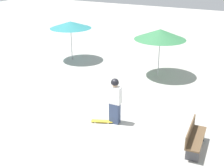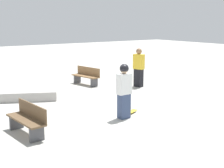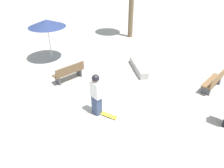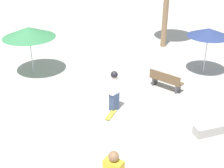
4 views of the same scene
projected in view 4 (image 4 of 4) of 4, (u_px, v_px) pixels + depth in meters
name	position (u px, v px, depth m)	size (l,w,h in m)	color
ground_plane	(121.00, 122.00, 12.08)	(60.00, 60.00, 0.00)	#B2AFA8
skater_main	(114.00, 90.00, 12.47)	(0.47, 0.29, 1.75)	#38476B
skateboard	(111.00, 114.00, 12.46)	(0.81, 0.50, 0.07)	gold
concrete_ledge	(221.00, 127.00, 11.48)	(2.14, 1.35, 0.36)	#A8A39E
bench_far	(166.00, 81.00, 14.38)	(0.58, 1.63, 0.85)	#47474C
shade_umbrella_green	(29.00, 32.00, 15.19)	(2.60, 2.60, 2.43)	#B7B7BC
shade_umbrella_navy	(209.00, 32.00, 15.20)	(2.08, 2.08, 2.37)	#B7B7BC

